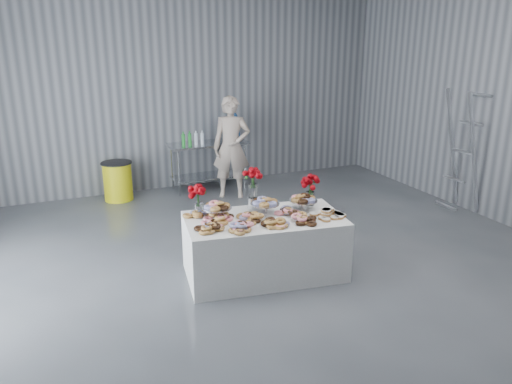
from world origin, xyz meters
The scene contains 17 objects.
ground centered at (0.00, 0.00, 0.00)m, with size 9.00×9.00×0.00m, color #3D4045.
room_walls centered at (-0.27, 0.07, 2.64)m, with size 8.04×9.04×4.02m.
display_table centered at (-0.17, 0.41, 0.38)m, with size 1.90×1.00×0.75m, color white.
prep_table centered at (0.33, 4.10, 0.62)m, with size 1.50×0.60×0.90m.
donut_mounds centered at (-0.17, 0.36, 0.80)m, with size 1.80×0.80×0.09m, color #BB9844, non-canonical shape.
cake_stand_left centered at (-0.70, 0.64, 0.89)m, with size 0.36×0.36×0.17m.
cake_stand_mid centered at (-0.10, 0.55, 0.89)m, with size 0.36×0.36×0.17m.
cake_stand_right centered at (0.39, 0.47, 0.89)m, with size 0.36×0.36×0.17m.
danish_pile centered at (0.55, 0.15, 0.81)m, with size 0.48×0.48×0.11m, color silver, non-canonical shape.
bouquet_left centered at (-0.88, 0.76, 1.05)m, with size 0.26×0.26×0.42m.
bouquet_right centered at (0.56, 0.60, 1.05)m, with size 0.26×0.26×0.42m.
bouquet_center centered at (-0.17, 0.76, 1.13)m, with size 0.26×0.26×0.57m.
water_jug centered at (0.83, 4.10, 1.15)m, with size 0.28×0.28×0.55m.
drink_bottles centered at (0.01, 4.00, 1.04)m, with size 0.54×0.08×0.27m, color #268C33, non-canonical shape.
person centered at (0.57, 3.49, 0.92)m, with size 0.67×0.44×1.83m, color #CC8C93.
trash_barrel centered at (-1.38, 4.10, 0.35)m, with size 0.54×0.54×0.69m.
stepladder centered at (3.75, 1.22, 1.03)m, with size 0.24×0.51×2.06m, color silver, non-canonical shape.
Camera 1 is at (-2.51, -4.73, 2.89)m, focal length 35.00 mm.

